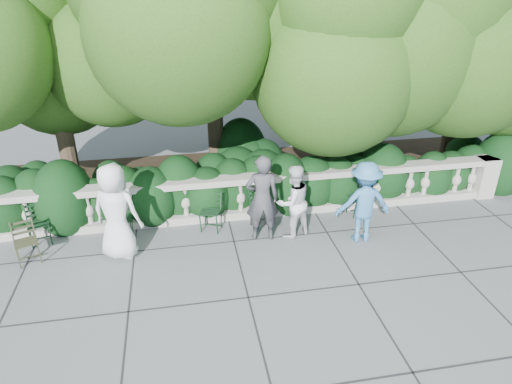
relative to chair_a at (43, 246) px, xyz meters
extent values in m
plane|color=#55585D|center=(4.34, -1.33, 0.00)|extent=(90.00, 90.00, 0.00)
cube|color=#9E998E|center=(4.34, 0.47, 0.09)|extent=(12.00, 0.32, 0.18)
cube|color=#9E998E|center=(4.34, 0.47, 0.93)|extent=(12.00, 0.36, 0.14)
cube|color=#9E998E|center=(10.12, 0.47, 0.50)|extent=(0.44, 0.44, 1.00)
cylinder|color=#3F3023|center=(0.34, 2.07, 1.40)|extent=(0.40, 0.40, 2.80)
ellipsoid|color=#1C390F|center=(0.34, 1.63, 3.68)|extent=(5.28, 5.28, 3.96)
cylinder|color=#3F3023|center=(3.84, 2.67, 1.70)|extent=(0.40, 0.40, 3.40)
ellipsoid|color=#1C390F|center=(3.84, 2.15, 4.44)|extent=(6.24, 6.24, 4.68)
cylinder|color=#3F3023|center=(7.34, 1.97, 1.50)|extent=(0.40, 0.40, 3.00)
ellipsoid|color=#1C390F|center=(7.34, 1.51, 3.92)|extent=(5.52, 5.52, 4.14)
cylinder|color=#3F3023|center=(10.34, 2.47, 1.30)|extent=(0.40, 0.40, 2.60)
ellipsoid|color=#1C390F|center=(10.34, 2.07, 3.40)|extent=(4.80, 4.80, 3.60)
imported|color=white|center=(1.62, -0.59, 0.96)|extent=(1.10, 0.92, 1.91)
imported|color=#3B3B3F|center=(4.43, -0.49, 0.92)|extent=(0.71, 0.50, 1.85)
imported|color=silver|center=(5.07, -0.49, 0.79)|extent=(0.93, 0.83, 1.58)
imported|color=teal|center=(6.42, -0.89, 0.86)|extent=(1.15, 0.71, 1.72)
camera|label=1|loc=(2.86, -8.43, 5.11)|focal=32.00mm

